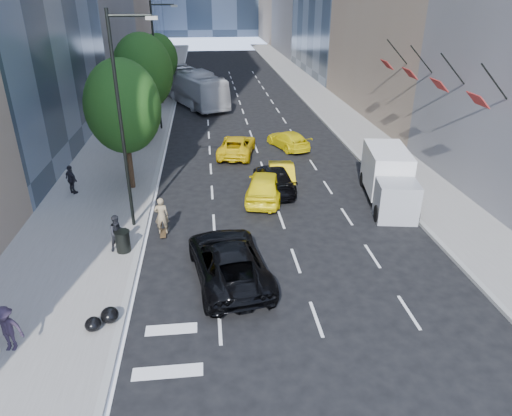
{
  "coord_description": "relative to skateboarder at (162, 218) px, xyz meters",
  "views": [
    {
      "loc": [
        -2.62,
        -16.89,
        10.74
      ],
      "look_at": [
        -0.52,
        2.23,
        1.6
      ],
      "focal_mm": 32.0,
      "sensor_mm": 36.0,
      "label": 1
    }
  ],
  "objects": [
    {
      "name": "taxi_b",
      "position": [
        6.77,
        6.0,
        -0.24
      ],
      "size": [
        1.88,
        4.33,
        1.38
      ],
      "primitive_type": "imported",
      "rotation": [
        0.0,
        0.0,
        3.04
      ],
      "color": "yellow",
      "rests_on": "ground"
    },
    {
      "name": "tree_mid",
      "position": [
        -2.22,
        16.0,
        4.39
      ],
      "size": [
        4.5,
        4.5,
        7.99
      ],
      "color": "black",
      "rests_on": "sidewalk_left"
    },
    {
      "name": "facade_flags",
      "position": [
        15.63,
        7.0,
        5.26
      ],
      "size": [
        1.85,
        13.3,
        2.05
      ],
      "color": "black",
      "rests_on": "ground"
    },
    {
      "name": "pedestrian_b",
      "position": [
        -5.51,
        5.4,
        0.08
      ],
      "size": [
        1.02,
        0.99,
        1.72
      ],
      "primitive_type": "imported",
      "rotation": [
        0.0,
        0.0,
        2.39
      ],
      "color": "black",
      "rests_on": "sidewalk_left"
    },
    {
      "name": "tree_far",
      "position": [
        -2.22,
        29.0,
        3.7
      ],
      "size": [
        3.9,
        3.9,
        6.92
      ],
      "color": "black",
      "rests_on": "sidewalk_left"
    },
    {
      "name": "taxi_a",
      "position": [
        5.48,
        3.79,
        -0.1
      ],
      "size": [
        2.98,
        5.16,
        1.65
      ],
      "primitive_type": "imported",
      "rotation": [
        0.0,
        0.0,
        2.92
      ],
      "color": "yellow",
      "rests_on": "ground"
    },
    {
      "name": "pedestrian_c",
      "position": [
        -4.34,
        -7.57,
        0.05
      ],
      "size": [
        1.13,
        0.73,
        1.66
      ],
      "primitive_type": "imported",
      "rotation": [
        0.0,
        0.0,
        -0.11
      ],
      "color": "#271E2D",
      "rests_on": "sidewalk_left"
    },
    {
      "name": "city_bus",
      "position": [
        1.07,
        28.93,
        0.83
      ],
      "size": [
        7.39,
        12.81,
        3.51
      ],
      "primitive_type": "imported",
      "rotation": [
        0.0,
        0.0,
        0.38
      ],
      "color": "silver",
      "rests_on": "ground"
    },
    {
      "name": "lamp_far",
      "position": [
        -1.34,
        19.0,
        4.88
      ],
      "size": [
        2.13,
        0.22,
        10.0
      ],
      "color": "black",
      "rests_on": "sidewalk_left"
    },
    {
      "name": "garbage_bags",
      "position": [
        -1.57,
        -6.66,
        -0.52
      ],
      "size": [
        1.09,
        1.05,
        0.54
      ],
      "color": "black",
      "rests_on": "sidewalk_left"
    },
    {
      "name": "ground",
      "position": [
        4.98,
        -3.0,
        -0.93
      ],
      "size": [
        160.0,
        160.0,
        0.0
      ],
      "primitive_type": "plane",
      "color": "black",
      "rests_on": "ground"
    },
    {
      "name": "lamp_near",
      "position": [
        -1.34,
        1.0,
        4.88
      ],
      "size": [
        2.13,
        0.22,
        10.0
      ],
      "color": "black",
      "rests_on": "sidewalk_left"
    },
    {
      "name": "tree_near",
      "position": [
        -2.22,
        6.0,
        4.04
      ],
      "size": [
        4.2,
        4.2,
        7.46
      ],
      "color": "black",
      "rests_on": "sidewalk_left"
    },
    {
      "name": "sidewalk_right",
      "position": [
        14.98,
        27.0,
        -0.85
      ],
      "size": [
        4.0,
        120.0,
        0.15
      ],
      "primitive_type": "cube",
      "color": "slate",
      "rests_on": "ground"
    },
    {
      "name": "black_sedan_mercedes",
      "position": [
        6.18,
        5.0,
        -0.21
      ],
      "size": [
        2.16,
        5.02,
        1.44
      ],
      "primitive_type": "imported",
      "rotation": [
        0.0,
        0.0,
        3.17
      ],
      "color": "black",
      "rests_on": "ground"
    },
    {
      "name": "trash_can",
      "position": [
        -1.62,
        -1.59,
        -0.3
      ],
      "size": [
        0.64,
        0.64,
        0.96
      ],
      "primitive_type": "cylinder",
      "color": "black",
      "rests_on": "sidewalk_left"
    },
    {
      "name": "taxi_c",
      "position": [
        4.44,
        11.69,
        -0.23
      ],
      "size": [
        3.31,
        5.38,
        1.39
      ],
      "primitive_type": "imported",
      "rotation": [
        0.0,
        0.0,
        2.93
      ],
      "color": "yellow",
      "rests_on": "ground"
    },
    {
      "name": "pedestrian_a",
      "position": [
        -1.82,
        -1.42,
        0.08
      ],
      "size": [
        1.04,
        0.97,
        1.71
      ],
      "primitive_type": "imported",
      "rotation": [
        0.0,
        0.0,
        0.52
      ],
      "color": "black",
      "rests_on": "sidewalk_left"
    },
    {
      "name": "traffic_signal",
      "position": [
        -1.42,
        37.0,
        3.31
      ],
      "size": [
        2.48,
        0.53,
        5.2
      ],
      "color": "black",
      "rests_on": "sidewalk_left"
    },
    {
      "name": "taxi_d",
      "position": [
        8.41,
        12.91,
        -0.29
      ],
      "size": [
        3.18,
        4.75,
        1.28
      ],
      "primitive_type": "imported",
      "rotation": [
        0.0,
        0.0,
        3.49
      ],
      "color": "yellow",
      "rests_on": "ground"
    },
    {
      "name": "box_truck",
      "position": [
        12.23,
        2.67,
        0.5
      ],
      "size": [
        3.06,
        6.16,
        2.82
      ],
      "rotation": [
        0.0,
        0.0,
        -0.17
      ],
      "color": "silver",
      "rests_on": "ground"
    },
    {
      "name": "black_sedan_lincoln",
      "position": [
        2.98,
        -4.0,
        -0.1
      ],
      "size": [
        3.61,
        6.31,
        1.66
      ],
      "primitive_type": "imported",
      "rotation": [
        0.0,
        0.0,
        3.29
      ],
      "color": "black",
      "rests_on": "ground"
    },
    {
      "name": "sidewalk_left",
      "position": [
        -4.02,
        27.0,
        -0.85
      ],
      "size": [
        6.0,
        120.0,
        0.15
      ],
      "primitive_type": "cube",
      "color": "slate",
      "rests_on": "ground"
    },
    {
      "name": "skateboarder",
      "position": [
        0.0,
        0.0,
        0.0
      ],
      "size": [
        0.7,
        0.48,
        1.86
      ],
      "primitive_type": "imported",
      "rotation": [
        0.0,
        0.0,
        3.19
      ],
      "color": "#827051",
      "rests_on": "ground"
    }
  ]
}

